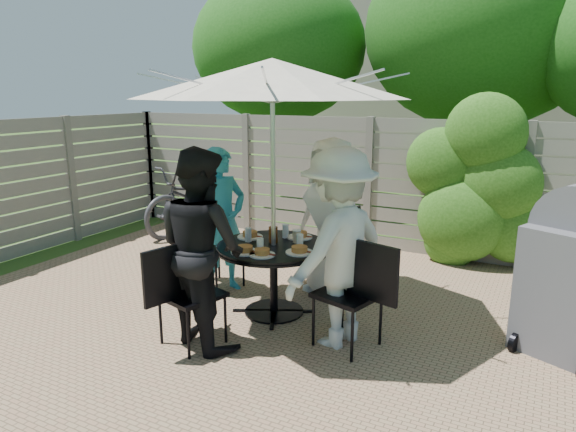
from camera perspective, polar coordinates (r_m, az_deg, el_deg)
The scene contains 24 objects.
backyard_envelope at distance 14.26m, azimuth 19.38°, elevation 14.62°, with size 60.00×60.00×5.00m.
patio_table at distance 5.08m, azimuth -1.60°, elevation -5.59°, with size 1.41×1.41×0.73m.
umbrella at distance 4.80m, azimuth -1.75°, elevation 14.99°, with size 3.24×3.24×2.47m.
chair_back at distance 5.81m, azimuth 5.54°, elevation -5.59°, with size 0.52×0.69×0.90m.
person_back at distance 5.54m, azimuth 4.77°, elevation -0.15°, with size 0.84×0.55×1.72m, color silver.
chair_left at distance 5.86m, azimuth -7.95°, elevation -5.20°, with size 0.75×0.57×0.99m.
person_left at distance 5.61m, azimuth -7.29°, elevation -0.61°, with size 0.59×0.39×1.61m, color teal.
chair_front at distance 4.62m, azimuth -10.69°, elevation -10.76°, with size 0.57×0.73×0.96m.
person_front at distance 4.48m, azimuth -9.57°, elevation -3.49°, with size 0.85×0.66×1.74m, color black.
chair_right at distance 4.53m, azimuth 6.77°, elevation -10.93°, with size 0.76×0.59×1.00m.
person_right at distance 4.41m, azimuth 5.60°, elevation -3.65°, with size 1.13×0.65×1.74m, color silver.
plate_back at distance 5.24m, azimuth 1.31°, elevation -2.18°, with size 0.26×0.26×0.06m.
plate_left at distance 5.27m, azimuth -4.24°, elevation -2.13°, with size 0.26×0.26×0.06m.
plate_front at distance 4.78m, azimuth -4.84°, elevation -3.79°, with size 0.26×0.26×0.06m.
plate_right at distance 4.75m, azimuth 1.29°, elevation -3.85°, with size 0.26×0.26×0.06m.
plate_extra at distance 4.69m, azimuth -2.88°, elevation -4.12°, with size 0.24×0.24×0.06m.
glass_back at distance 5.23m, azimuth -0.27°, elevation -1.68°, with size 0.07×0.07×0.14m, color silver.
glass_left at distance 5.12m, azimuth -4.44°, elevation -2.08°, with size 0.07×0.07×0.14m, color silver.
glass_front at distance 4.75m, azimuth -3.11°, elevation -3.30°, with size 0.07×0.07×0.14m, color silver.
glass_right at distance 4.88m, azimuth 1.33°, elevation -2.83°, with size 0.07×0.07×0.14m, color silver.
syrup_jug at distance 5.06m, azimuth -1.66°, elevation -2.09°, with size 0.09×0.09×0.16m, color #59280C.
coffee_cup at distance 5.07m, azimuth 0.99°, elevation -2.31°, with size 0.08×0.08×0.12m, color #C6B293.
bicycle at distance 8.23m, azimuth -9.77°, elevation 1.92°, with size 0.71×2.04×1.07m, color #333338.
bbq_grill at distance 4.84m, azimuth 29.00°, elevation -6.30°, with size 0.88×0.79×1.47m.
Camera 1 is at (2.27, -3.79, 2.18)m, focal length 32.00 mm.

